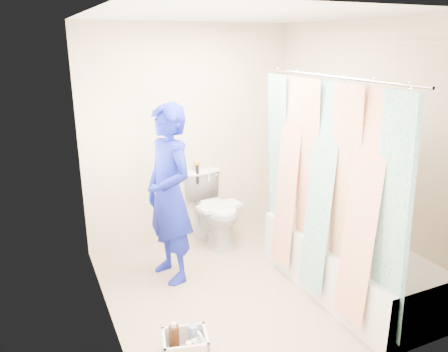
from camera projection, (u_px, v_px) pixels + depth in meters
name	position (u px, v px, depth m)	size (l,w,h in m)	color
floor	(242.00, 288.00, 4.09)	(2.60, 2.60, 0.00)	tan
ceiling	(245.00, 15.00, 3.37)	(2.40, 2.60, 0.02)	silver
wall_back	(190.00, 135.00, 4.86)	(2.40, 0.02, 2.40)	beige
wall_front	(343.00, 218.00, 2.60)	(2.40, 0.02, 2.40)	beige
wall_left	(100.00, 183.00, 3.25)	(0.02, 2.60, 2.40)	beige
wall_right	(354.00, 150.00, 4.21)	(0.02, 2.60, 2.40)	beige
bathtub	(346.00, 264.00, 3.98)	(0.70, 1.75, 0.50)	silver
curtain_rod	(330.00, 76.00, 3.34)	(0.02, 0.02, 1.90)	silver
shower_curtain	(322.00, 191.00, 3.62)	(0.06, 1.75, 1.80)	silver
toilet	(214.00, 208.00, 4.92)	(0.45, 0.78, 0.80)	white
tank_lid	(219.00, 206.00, 4.80)	(0.49, 0.21, 0.04)	white
tank_internals	(200.00, 172.00, 4.96)	(0.19, 0.07, 0.26)	black
plumber	(169.00, 195.00, 4.04)	(0.62, 0.41, 1.69)	navy
cleaning_caddy	(187.00, 347.00, 3.15)	(0.37, 0.33, 0.25)	white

